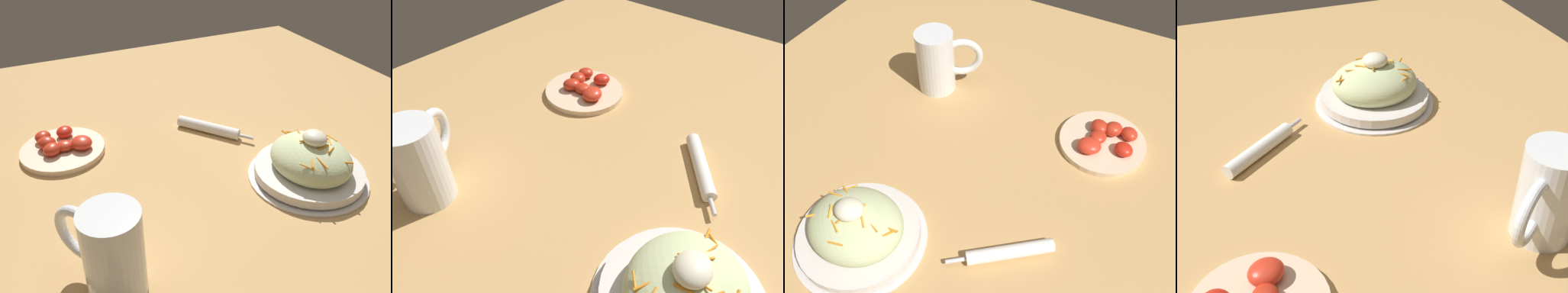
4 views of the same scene
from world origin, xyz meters
The scene contains 5 objects.
ground_plane centered at (0.00, 0.00, 0.00)m, with size 1.43×1.43×0.00m, color tan.
salad_plate centered at (0.17, 0.17, 0.03)m, with size 0.24×0.24×0.11m.
beer_mug centered at (0.26, -0.25, 0.07)m, with size 0.14×0.11×0.15m.
napkin_roll centered at (-0.08, 0.07, 0.01)m, with size 0.16×0.13×0.03m.
tomato_plate centered at (-0.14, -0.25, 0.01)m, with size 0.18×0.18×0.04m.
Camera 3 is at (-0.22, 0.44, 0.72)m, focal length 41.75 mm.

